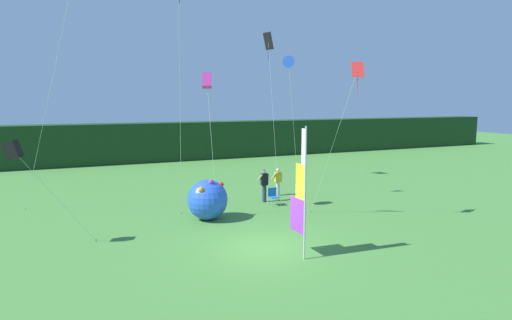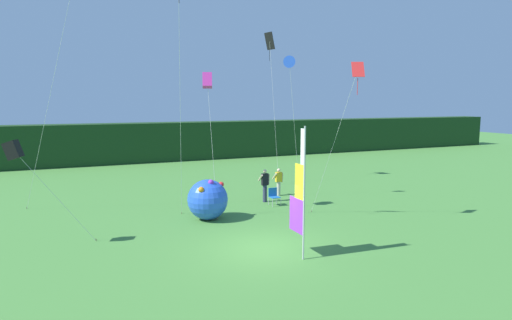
% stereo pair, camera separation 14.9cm
% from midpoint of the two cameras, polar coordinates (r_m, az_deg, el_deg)
% --- Properties ---
extents(ground_plane, '(120.00, 120.00, 0.00)m').
position_cam_midpoint_polar(ground_plane, '(16.49, 1.31, -11.31)').
color(ground_plane, '#478438').
extents(distant_treeline, '(80.00, 2.40, 3.44)m').
position_cam_midpoint_polar(distant_treeline, '(40.01, -14.32, 2.24)').
color(distant_treeline, '#193819').
rests_on(distant_treeline, ground).
extents(banner_flag, '(0.06, 1.03, 4.56)m').
position_cam_midpoint_polar(banner_flag, '(15.05, 5.56, -4.56)').
color(banner_flag, '#B7B7BC').
rests_on(banner_flag, ground).
extents(person_near_banner, '(0.55, 0.48, 1.76)m').
position_cam_midpoint_polar(person_near_banner, '(23.36, 0.90, -3.22)').
color(person_near_banner, '#2D334C').
rests_on(person_near_banner, ground).
extents(person_mid_field, '(0.55, 0.48, 1.57)m').
position_cam_midpoint_polar(person_mid_field, '(24.97, 2.68, -2.77)').
color(person_mid_field, '#B7B2A3').
rests_on(person_mid_field, ground).
extents(inflatable_balloon, '(1.84, 1.84, 1.90)m').
position_cam_midpoint_polar(inflatable_balloon, '(20.04, -6.55, -5.15)').
color(inflatable_balloon, blue).
rests_on(inflatable_balloon, ground).
extents(folding_chair, '(0.51, 0.51, 0.89)m').
position_cam_midpoint_polar(folding_chair, '(22.76, 2.08, -4.62)').
color(folding_chair, '#BCBCC1').
rests_on(folding_chair, ground).
extents(kite_white_diamond_0, '(2.89, 3.16, 11.12)m').
position_cam_midpoint_polar(kite_white_diamond_0, '(22.01, -23.51, 18.10)').
color(kite_white_diamond_0, brown).
rests_on(kite_white_diamond_0, ground).
extents(kite_red_diamond_2, '(0.93, 2.85, 7.01)m').
position_cam_midpoint_polar(kite_red_diamond_2, '(19.29, 12.47, 10.04)').
color(kite_red_diamond_2, brown).
rests_on(kite_red_diamond_2, ground).
extents(kite_magenta_box_3, '(0.60, 1.66, 6.68)m').
position_cam_midpoint_polar(kite_magenta_box_3, '(20.63, -6.61, 10.19)').
color(kite_magenta_box_3, brown).
rests_on(kite_magenta_box_3, ground).
extents(kite_blue_delta_4, '(1.64, 1.30, 7.71)m').
position_cam_midpoint_polar(kite_blue_delta_4, '(23.47, 4.10, 12.51)').
color(kite_blue_delta_4, brown).
rests_on(kite_blue_delta_4, ground).
extents(kite_black_diamond_5, '(0.47, 2.07, 9.78)m').
position_cam_midpoint_polar(kite_black_diamond_5, '(29.38, 1.51, 14.54)').
color(kite_black_diamond_5, brown).
rests_on(kite_black_diamond_5, ground).
extents(kite_black_box_6, '(2.97, 0.61, 4.02)m').
position_cam_midpoint_polar(kite_black_box_6, '(17.67, -29.31, 1.09)').
color(kite_black_box_6, brown).
rests_on(kite_black_box_6, ground).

